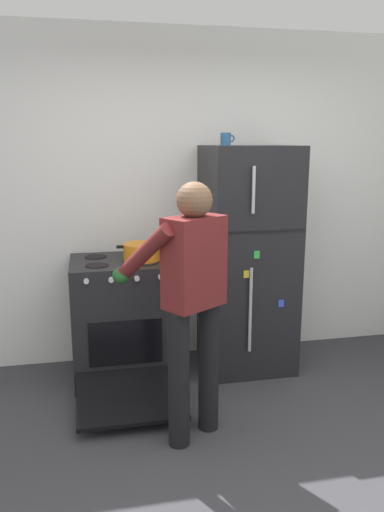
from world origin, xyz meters
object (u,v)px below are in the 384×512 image
(stove_range, at_px, (123,320))
(red_pot, at_px, (142,252))
(coffee_mug, at_px, (226,139))
(refrigerator, at_px, (247,259))
(person_cook, at_px, (189,289))

(stove_range, bearing_deg, red_pot, -11.29)
(stove_range, bearing_deg, coffee_mug, 4.66)
(refrigerator, distance_m, coffee_mug, 0.96)
(coffee_mug, bearing_deg, refrigerator, -15.83)
(red_pot, bearing_deg, refrigerator, 3.34)
(refrigerator, height_order, person_cook, refrigerator)
(stove_range, xyz_separation_m, person_cook, (0.35, -0.92, 0.50))
(person_cook, bearing_deg, coffee_mug, 63.67)
(person_cook, bearing_deg, red_pot, 101.92)
(stove_range, distance_m, coffee_mug, 1.61)
(person_cook, relative_size, coffee_mug, 14.28)
(refrigerator, relative_size, stove_range, 1.45)
(person_cook, relative_size, red_pot, 4.21)
(coffee_mug, bearing_deg, person_cook, -116.33)
(person_cook, height_order, coffee_mug, coffee_mug)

